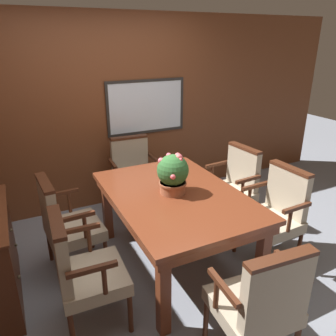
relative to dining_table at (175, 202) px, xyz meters
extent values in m
plane|color=gray|center=(-0.15, -0.06, -0.68)|extent=(14.00, 14.00, 0.00)
cube|color=brown|center=(-0.15, 1.61, 0.54)|extent=(7.20, 0.06, 2.45)
cube|color=white|center=(0.38, 1.57, 0.60)|extent=(1.03, 0.01, 0.64)
cube|color=#282623|center=(0.38, 1.57, 0.94)|extent=(1.10, 0.02, 0.04)
cube|color=#282623|center=(0.38, 1.57, 0.26)|extent=(1.10, 0.02, 0.03)
cube|color=#282623|center=(-0.16, 1.57, 0.60)|extent=(0.04, 0.02, 0.64)
cube|color=#282623|center=(0.91, 1.57, 0.60)|extent=(0.04, 0.02, 0.64)
cube|color=maroon|center=(-0.47, -0.73, -0.31)|extent=(0.09, 0.09, 0.73)
cube|color=maroon|center=(0.47, -0.73, -0.31)|extent=(0.09, 0.09, 0.73)
cube|color=maroon|center=(-0.47, 0.73, -0.31)|extent=(0.09, 0.09, 0.73)
cube|color=maroon|center=(0.47, 0.73, -0.31)|extent=(0.09, 0.09, 0.73)
cube|color=maroon|center=(0.00, 0.00, 0.01)|extent=(1.09, 1.61, 0.09)
cube|color=maroon|center=(0.00, 0.00, 0.07)|extent=(1.15, 1.67, 0.04)
cylinder|color=#472314|center=(-0.22, 0.94, -0.50)|extent=(0.04, 0.04, 0.36)
cylinder|color=#472314|center=(0.24, 0.92, -0.50)|extent=(0.04, 0.04, 0.36)
cylinder|color=#472314|center=(-0.19, 1.38, -0.50)|extent=(0.04, 0.04, 0.36)
cylinder|color=#472314|center=(0.27, 1.35, -0.50)|extent=(0.04, 0.04, 0.36)
cube|color=tan|center=(0.03, 1.15, -0.26)|extent=(0.54, 0.52, 0.11)
cube|color=tan|center=(0.04, 1.36, 0.03)|extent=(0.48, 0.11, 0.47)
cube|color=#472314|center=(0.04, 1.36, 0.28)|extent=(0.48, 0.11, 0.03)
cylinder|color=#472314|center=(-0.25, 1.13, -0.09)|extent=(0.04, 0.04, 0.23)
cube|color=#472314|center=(-0.24, 1.20, 0.02)|extent=(0.05, 0.35, 0.04)
cylinder|color=#472314|center=(0.29, 1.10, -0.09)|extent=(0.04, 0.04, 0.23)
cube|color=#472314|center=(0.30, 1.17, 0.02)|extent=(0.05, 0.35, 0.04)
cylinder|color=#472314|center=(0.65, 0.56, -0.50)|extent=(0.04, 0.04, 0.36)
cylinder|color=#472314|center=(0.69, 0.11, -0.50)|extent=(0.04, 0.04, 0.36)
cylinder|color=#472314|center=(1.09, 0.60, -0.50)|extent=(0.04, 0.04, 0.36)
cylinder|color=#472314|center=(1.12, 0.14, -0.50)|extent=(0.04, 0.04, 0.36)
cube|color=tan|center=(0.89, 0.35, -0.26)|extent=(0.53, 0.55, 0.11)
cube|color=tan|center=(1.09, 0.37, 0.03)|extent=(0.12, 0.48, 0.47)
cube|color=#472314|center=(1.09, 0.37, 0.28)|extent=(0.12, 0.48, 0.03)
cylinder|color=#472314|center=(0.83, 0.62, -0.09)|extent=(0.04, 0.04, 0.23)
cube|color=#472314|center=(0.90, 0.62, 0.02)|extent=(0.35, 0.06, 0.04)
cylinder|color=#472314|center=(0.87, 0.08, -0.09)|extent=(0.04, 0.04, 0.23)
cube|color=#472314|center=(0.94, 0.09, 0.02)|extent=(0.35, 0.06, 0.04)
cylinder|color=#472314|center=(0.25, -0.95, -0.50)|extent=(0.04, 0.04, 0.36)
cylinder|color=#472314|center=(-0.21, -0.91, -0.50)|extent=(0.04, 0.04, 0.36)
cube|color=tan|center=(0.01, -1.15, -0.26)|extent=(0.56, 0.53, 0.11)
cube|color=tan|center=(-0.01, -1.35, 0.03)|extent=(0.48, 0.12, 0.47)
cube|color=#472314|center=(-0.01, -1.35, 0.28)|extent=(0.48, 0.12, 0.03)
cylinder|color=#472314|center=(0.28, -1.13, -0.09)|extent=(0.04, 0.04, 0.23)
cube|color=#472314|center=(0.27, -1.21, 0.02)|extent=(0.06, 0.35, 0.04)
cylinder|color=#472314|center=(-0.26, -1.09, -0.09)|extent=(0.04, 0.04, 0.23)
cube|color=#472314|center=(-0.26, -1.16, 0.02)|extent=(0.06, 0.35, 0.04)
cylinder|color=#472314|center=(-0.70, -0.62, -0.50)|extent=(0.04, 0.04, 0.36)
cylinder|color=#472314|center=(-0.68, -0.16, -0.50)|extent=(0.04, 0.04, 0.36)
cylinder|color=#472314|center=(-1.13, -0.60, -0.50)|extent=(0.04, 0.04, 0.36)
cylinder|color=#472314|center=(-1.11, -0.14, -0.50)|extent=(0.04, 0.04, 0.36)
cube|color=tan|center=(-0.90, -0.38, -0.26)|extent=(0.52, 0.54, 0.11)
cube|color=tan|center=(-1.11, -0.37, 0.03)|extent=(0.10, 0.48, 0.47)
cube|color=#472314|center=(-1.11, -0.37, 0.28)|extent=(0.11, 0.48, 0.03)
cylinder|color=#472314|center=(-0.88, -0.65, -0.09)|extent=(0.04, 0.04, 0.23)
cube|color=#472314|center=(-0.95, -0.64, 0.02)|extent=(0.35, 0.05, 0.04)
cylinder|color=#472314|center=(-0.86, -0.11, -0.09)|extent=(0.04, 0.04, 0.23)
cube|color=#472314|center=(-0.93, -0.11, 0.02)|extent=(0.35, 0.05, 0.04)
cylinder|color=#472314|center=(0.65, -0.13, -0.50)|extent=(0.04, 0.04, 0.36)
cylinder|color=#472314|center=(0.67, -0.59, -0.50)|extent=(0.04, 0.04, 0.36)
cylinder|color=#472314|center=(1.09, -0.11, -0.50)|extent=(0.04, 0.04, 0.36)
cylinder|color=#472314|center=(1.11, -0.57, -0.50)|extent=(0.04, 0.04, 0.36)
cube|color=tan|center=(0.88, -0.35, -0.26)|extent=(0.51, 0.54, 0.11)
cube|color=tan|center=(1.09, -0.34, 0.03)|extent=(0.10, 0.48, 0.47)
cube|color=#472314|center=(1.09, -0.34, 0.28)|extent=(0.11, 0.48, 0.03)
cylinder|color=#472314|center=(0.83, -0.09, -0.09)|extent=(0.04, 0.04, 0.23)
cube|color=#472314|center=(0.91, -0.08, 0.02)|extent=(0.35, 0.05, 0.04)
cylinder|color=#472314|center=(0.86, -0.62, -0.09)|extent=(0.04, 0.04, 0.23)
cube|color=#472314|center=(0.93, -0.62, 0.02)|extent=(0.35, 0.05, 0.04)
cylinder|color=#472314|center=(-0.66, 0.15, -0.50)|extent=(0.04, 0.04, 0.36)
cylinder|color=#472314|center=(-0.69, 0.61, -0.50)|extent=(0.04, 0.04, 0.36)
cylinder|color=#472314|center=(-1.10, 0.12, -0.50)|extent=(0.04, 0.04, 0.36)
cylinder|color=#472314|center=(-1.13, 0.58, -0.50)|extent=(0.04, 0.04, 0.36)
cube|color=tan|center=(-0.90, 0.37, -0.26)|extent=(0.53, 0.55, 0.11)
cube|color=tan|center=(-1.10, 0.35, 0.03)|extent=(0.11, 0.48, 0.47)
cube|color=#472314|center=(-1.10, 0.35, 0.28)|extent=(0.12, 0.48, 0.03)
cylinder|color=#472314|center=(-0.84, 0.10, -0.09)|extent=(0.04, 0.04, 0.23)
cube|color=#472314|center=(-0.91, 0.10, 0.02)|extent=(0.35, 0.06, 0.04)
cylinder|color=#472314|center=(-0.88, 0.64, -0.09)|extent=(0.04, 0.04, 0.23)
cube|color=#472314|center=(-0.95, 0.63, 0.02)|extent=(0.35, 0.06, 0.04)
cylinder|color=#9E5638|center=(-0.02, 0.02, 0.15)|extent=(0.24, 0.24, 0.11)
cylinder|color=#9E5638|center=(-0.02, 0.02, 0.20)|extent=(0.26, 0.26, 0.02)
sphere|color=#2D602D|center=(-0.02, 0.02, 0.32)|extent=(0.30, 0.30, 0.30)
sphere|color=#D75465|center=(0.04, -0.01, 0.45)|extent=(0.06, 0.06, 0.06)
sphere|color=#EE6872|center=(-0.11, 0.07, 0.41)|extent=(0.06, 0.06, 0.06)
sphere|color=#DF605E|center=(0.03, -0.01, 0.45)|extent=(0.06, 0.06, 0.06)
sphere|color=#E75867|center=(-0.02, 0.09, 0.45)|extent=(0.05, 0.05, 0.05)
sphere|color=#EB5962|center=(-0.08, -0.11, 0.32)|extent=(0.05, 0.05, 0.05)
sphere|color=#D65B62|center=(0.04, 0.03, 0.45)|extent=(0.06, 0.06, 0.06)
sphere|color=#EC5858|center=(0.04, 0.13, 0.39)|extent=(0.05, 0.05, 0.05)
sphere|color=#D7545B|center=(0.03, -0.05, 0.44)|extent=(0.04, 0.04, 0.04)
sphere|color=#4C422D|center=(-1.42, 0.25, -0.05)|extent=(0.03, 0.03, 0.03)
sphere|color=#4C422D|center=(-1.42, 0.01, -0.36)|extent=(0.03, 0.03, 0.03)
sphere|color=#4C422D|center=(-1.42, 0.50, -0.36)|extent=(0.03, 0.03, 0.03)
camera|label=1|loc=(-1.28, -2.46, 1.45)|focal=35.00mm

